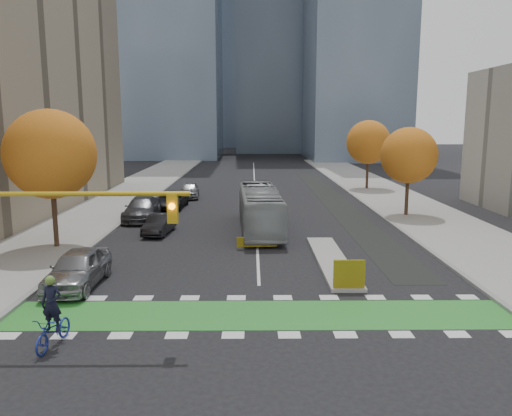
{
  "coord_description": "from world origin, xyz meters",
  "views": [
    {
      "loc": [
        -0.32,
        -17.08,
        7.49
      ],
      "look_at": [
        -0.11,
        8.76,
        3.0
      ],
      "focal_mm": 35.0,
      "sensor_mm": 36.0,
      "label": 1
    }
  ],
  "objects_px": {
    "cyclist": "(53,323)",
    "parked_car_d": "(170,200)",
    "parked_car_c": "(142,209)",
    "tree_east_far": "(368,142)",
    "traffic_signal_west": "(27,225)",
    "parked_car_a": "(78,268)",
    "tree_west": "(50,154)",
    "parked_car_b": "(159,224)",
    "hazard_board": "(349,274)",
    "tree_east_near": "(409,155)",
    "parked_car_e": "(190,190)",
    "bus": "(260,209)"
  },
  "relations": [
    {
      "from": "cyclist",
      "to": "parked_car_d",
      "type": "height_order",
      "value": "cyclist"
    },
    {
      "from": "parked_car_c",
      "to": "tree_east_far",
      "type": "bearing_deg",
      "value": 36.42
    },
    {
      "from": "traffic_signal_west",
      "to": "parked_car_a",
      "type": "relative_size",
      "value": 1.69
    },
    {
      "from": "tree_west",
      "to": "parked_car_b",
      "type": "height_order",
      "value": "tree_west"
    },
    {
      "from": "tree_east_far",
      "to": "parked_car_b",
      "type": "bearing_deg",
      "value": -130.79
    },
    {
      "from": "parked_car_c",
      "to": "tree_west",
      "type": "bearing_deg",
      "value": -112.05
    },
    {
      "from": "hazard_board",
      "to": "tree_east_near",
      "type": "height_order",
      "value": "tree_east_near"
    },
    {
      "from": "cyclist",
      "to": "parked_car_e",
      "type": "bearing_deg",
      "value": 96.85
    },
    {
      "from": "parked_car_c",
      "to": "parked_car_e",
      "type": "xyz_separation_m",
      "value": [
        2.31,
        11.11,
        -0.09
      ]
    },
    {
      "from": "hazard_board",
      "to": "cyclist",
      "type": "distance_m",
      "value": 12.26
    },
    {
      "from": "cyclist",
      "to": "bus",
      "type": "height_order",
      "value": "bus"
    },
    {
      "from": "tree_east_far",
      "to": "cyclist",
      "type": "distance_m",
      "value": 44.03
    },
    {
      "from": "tree_east_far",
      "to": "parked_car_c",
      "type": "height_order",
      "value": "tree_east_far"
    },
    {
      "from": "tree_east_near",
      "to": "parked_car_a",
      "type": "bearing_deg",
      "value": -140.08
    },
    {
      "from": "tree_east_near",
      "to": "parked_car_e",
      "type": "xyz_separation_m",
      "value": [
        -18.5,
        10.0,
        -4.1
      ]
    },
    {
      "from": "tree_east_near",
      "to": "tree_east_far",
      "type": "distance_m",
      "value": 16.01
    },
    {
      "from": "tree_east_far",
      "to": "parked_car_b",
      "type": "xyz_separation_m",
      "value": [
        -19.07,
        -22.11,
        -4.58
      ]
    },
    {
      "from": "tree_east_far",
      "to": "bus",
      "type": "bearing_deg",
      "value": -120.19
    },
    {
      "from": "bus",
      "to": "parked_car_d",
      "type": "xyz_separation_m",
      "value": [
        -7.67,
        8.98,
        -0.78
      ]
    },
    {
      "from": "traffic_signal_west",
      "to": "parked_car_a",
      "type": "xyz_separation_m",
      "value": [
        -0.39,
        5.51,
        -3.17
      ]
    },
    {
      "from": "cyclist",
      "to": "parked_car_e",
      "type": "distance_m",
      "value": 33.23
    },
    {
      "from": "tree_east_near",
      "to": "parked_car_b",
      "type": "relative_size",
      "value": 1.76
    },
    {
      "from": "bus",
      "to": "parked_car_a",
      "type": "distance_m",
      "value": 14.68
    },
    {
      "from": "tree_west",
      "to": "parked_car_e",
      "type": "distance_m",
      "value": 21.3
    },
    {
      "from": "tree_east_near",
      "to": "bus",
      "type": "relative_size",
      "value": 0.65
    },
    {
      "from": "bus",
      "to": "cyclist",
      "type": "bearing_deg",
      "value": -114.65
    },
    {
      "from": "tree_east_far",
      "to": "traffic_signal_west",
      "type": "distance_m",
      "value": 43.61
    },
    {
      "from": "cyclist",
      "to": "parked_car_e",
      "type": "relative_size",
      "value": 0.55
    },
    {
      "from": "tree_east_far",
      "to": "tree_west",
      "type": "bearing_deg",
      "value": -133.3
    },
    {
      "from": "parked_car_e",
      "to": "parked_car_d",
      "type": "bearing_deg",
      "value": -103.13
    },
    {
      "from": "parked_car_b",
      "to": "parked_car_d",
      "type": "bearing_deg",
      "value": 100.8
    },
    {
      "from": "tree_east_near",
      "to": "hazard_board",
      "type": "bearing_deg",
      "value": -114.2
    },
    {
      "from": "hazard_board",
      "to": "parked_car_b",
      "type": "distance_m",
      "value": 15.77
    },
    {
      "from": "tree_east_far",
      "to": "parked_car_c",
      "type": "bearing_deg",
      "value": -141.25
    },
    {
      "from": "cyclist",
      "to": "tree_east_far",
      "type": "bearing_deg",
      "value": 71.27
    },
    {
      "from": "tree_west",
      "to": "parked_car_a",
      "type": "relative_size",
      "value": 1.63
    },
    {
      "from": "tree_east_near",
      "to": "traffic_signal_west",
      "type": "bearing_deg",
      "value": -131.52
    },
    {
      "from": "parked_car_a",
      "to": "tree_east_far",
      "type": "bearing_deg",
      "value": 58.55
    },
    {
      "from": "hazard_board",
      "to": "tree_east_far",
      "type": "xyz_separation_m",
      "value": [
        8.5,
        33.8,
        4.44
      ]
    },
    {
      "from": "traffic_signal_west",
      "to": "cyclist",
      "type": "relative_size",
      "value": 3.43
    },
    {
      "from": "parked_car_b",
      "to": "parked_car_e",
      "type": "bearing_deg",
      "value": 95.56
    },
    {
      "from": "bus",
      "to": "parked_car_a",
      "type": "bearing_deg",
      "value": -128.57
    },
    {
      "from": "parked_car_c",
      "to": "parked_car_b",
      "type": "bearing_deg",
      "value": -68.21
    },
    {
      "from": "parked_car_c",
      "to": "parked_car_d",
      "type": "distance_m",
      "value": 5.19
    },
    {
      "from": "tree_east_near",
      "to": "tree_east_far",
      "type": "height_order",
      "value": "tree_east_far"
    },
    {
      "from": "hazard_board",
      "to": "traffic_signal_west",
      "type": "xyz_separation_m",
      "value": [
        -11.93,
        -4.71,
        3.23
      ]
    },
    {
      "from": "bus",
      "to": "parked_car_d",
      "type": "bearing_deg",
      "value": 127.61
    },
    {
      "from": "cyclist",
      "to": "bus",
      "type": "distance_m",
      "value": 19.54
    },
    {
      "from": "traffic_signal_west",
      "to": "parked_car_e",
      "type": "height_order",
      "value": "traffic_signal_west"
    },
    {
      "from": "cyclist",
      "to": "parked_car_b",
      "type": "relative_size",
      "value": 0.62
    }
  ]
}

